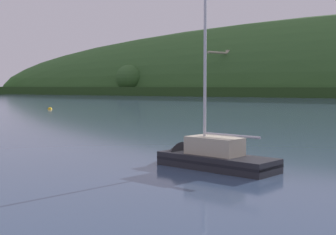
# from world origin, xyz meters

# --- Properties ---
(dockside_crane) EXTENTS (5.62, 14.05, 18.36)m
(dockside_crane) POSITION_xyz_m (-64.41, 172.95, 8.94)
(dockside_crane) COLOR #4C4C51
(dockside_crane) RESTS_ON ground
(sailboat_midwater_white) EXTENTS (6.99, 2.99, 10.95)m
(sailboat_midwater_white) POSITION_xyz_m (11.32, 22.50, 0.32)
(sailboat_midwater_white) COLOR #232328
(sailboat_midwater_white) RESTS_ON ground
(mooring_buoy_far_upstream) EXTENTS (0.76, 0.76, 0.84)m
(mooring_buoy_far_upstream) POSITION_xyz_m (-39.50, 58.07, 0.00)
(mooring_buoy_far_upstream) COLOR yellow
(mooring_buoy_far_upstream) RESTS_ON ground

